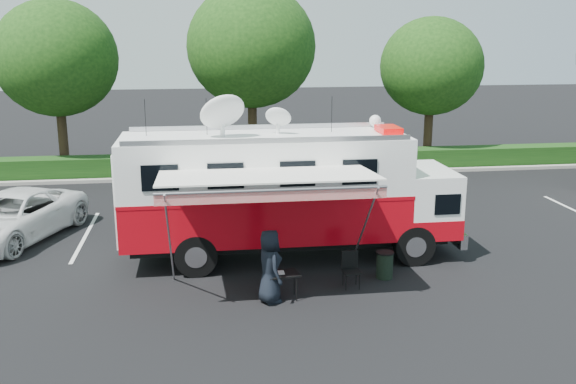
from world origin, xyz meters
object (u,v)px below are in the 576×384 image
object	(u,v)px
white_suv	(15,240)
folding_table	(282,275)
trash_bin	(385,265)
command_truck	(287,191)

from	to	relation	value
white_suv	folding_table	size ratio (longest dim) A/B	6.22
trash_bin	folding_table	bearing A→B (deg)	-160.81
command_truck	folding_table	size ratio (longest dim) A/B	10.97
command_truck	trash_bin	world-z (taller)	command_truck
command_truck	folding_table	xyz separation A→B (m)	(-0.57, -3.10, -1.40)
command_truck	trash_bin	distance (m)	3.59
white_suv	trash_bin	distance (m)	12.12
white_suv	command_truck	bearing A→B (deg)	3.71
command_truck	trash_bin	size ratio (longest dim) A/B	13.20
command_truck	white_suv	bearing A→B (deg)	161.82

